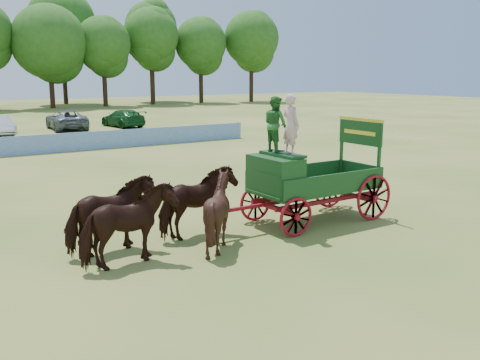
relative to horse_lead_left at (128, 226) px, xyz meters
name	(u,v)px	position (x,y,z in m)	size (l,w,h in m)	color
ground	(238,230)	(3.63, 0.98, -0.94)	(160.00, 160.00, 0.00)	#A08F48
horse_lead_left	(128,226)	(0.00, 0.00, 0.00)	(1.02, 2.23, 1.88)	black
horse_lead_right	(111,216)	(0.00, 1.10, 0.00)	(1.02, 2.23, 1.88)	black
horse_wheel_left	(218,211)	(2.40, 0.00, 0.00)	(1.52, 1.71, 1.89)	black
horse_wheel_right	(197,203)	(2.40, 1.10, 0.00)	(1.02, 2.23, 1.88)	black
farm_dray	(295,168)	(5.35, 0.57, 0.72)	(6.00, 2.00, 3.80)	maroon
sponsor_banner	(42,144)	(2.63, 18.98, -0.42)	(26.00, 0.08, 1.05)	#1D50A2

